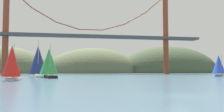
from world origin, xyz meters
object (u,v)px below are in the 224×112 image
at_px(sailboat_navy_sail, 38,60).
at_px(sailboat_green_sail, 49,62).
at_px(sailboat_blue_spinnaker, 219,65).
at_px(sailboat_red_spinnaker, 12,62).

distance_m(sailboat_navy_sail, sailboat_green_sail, 9.85).
height_order(sailboat_navy_sail, sailboat_blue_spinnaker, sailboat_navy_sail).
relative_size(sailboat_red_spinnaker, sailboat_blue_spinnaker, 1.03).
relative_size(sailboat_navy_sail, sailboat_blue_spinnaker, 1.49).
relative_size(sailboat_navy_sail, sailboat_green_sail, 1.20).
bearing_deg(sailboat_blue_spinnaker, sailboat_red_spinnaker, -162.38).
height_order(sailboat_navy_sail, sailboat_green_sail, sailboat_navy_sail).
height_order(sailboat_green_sail, sailboat_blue_spinnaker, sailboat_green_sail).
distance_m(sailboat_green_sail, sailboat_blue_spinnaker, 56.60).
xyz_separation_m(sailboat_red_spinnaker, sailboat_blue_spinnaker, (62.47, 19.84, 0.13)).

